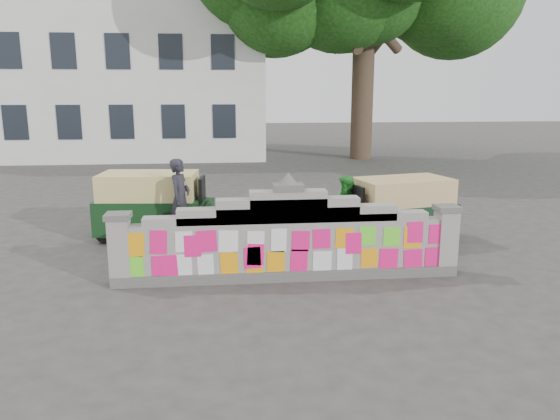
{
  "coord_description": "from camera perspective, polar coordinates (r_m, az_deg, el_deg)",
  "views": [
    {
      "loc": [
        -1.18,
        -9.6,
        3.44
      ],
      "look_at": [
        -0.04,
        1.0,
        1.1
      ],
      "focal_mm": 35.0,
      "sensor_mm": 36.0,
      "label": 1
    }
  ],
  "objects": [
    {
      "name": "cyclist_rider",
      "position": [
        12.32,
        -10.34,
        0.13
      ],
      "size": [
        0.62,
        0.74,
        1.74
      ],
      "primitive_type": "imported",
      "rotation": [
        0.0,
        0.0,
        1.19
      ],
      "color": "#23222A",
      "rests_on": "ground"
    },
    {
      "name": "ground",
      "position": [
        10.27,
        0.82,
        -7.2
      ],
      "size": [
        100.0,
        100.0,
        0.0
      ],
      "primitive_type": "plane",
      "color": "#383533",
      "rests_on": "ground"
    },
    {
      "name": "rickshaw_right",
      "position": [
        12.86,
        12.36,
        0.1
      ],
      "size": [
        2.76,
        1.73,
        1.48
      ],
      "rotation": [
        0.0,
        0.0,
        3.37
      ],
      "color": "black",
      "rests_on": "ground"
    },
    {
      "name": "pedestrian",
      "position": [
        12.38,
        7.02,
        -0.08
      ],
      "size": [
        0.94,
        0.97,
        1.58
      ],
      "primitive_type": "imported",
      "rotation": [
        0.0,
        0.0,
        -0.91
      ],
      "color": "#268B2A",
      "rests_on": "ground"
    },
    {
      "name": "parapet_wall",
      "position": [
        10.04,
        0.83,
        -3.17
      ],
      "size": [
        6.48,
        0.44,
        2.01
      ],
      "color": "#4C4C49",
      "rests_on": "ground"
    },
    {
      "name": "rickshaw_left",
      "position": [
        13.28,
        -13.15,
        0.6
      ],
      "size": [
        2.86,
        1.53,
        1.55
      ],
      "rotation": [
        0.0,
        0.0,
        -0.1
      ],
      "color": "#113315",
      "rests_on": "ground"
    },
    {
      "name": "cyclist_bike",
      "position": [
        12.4,
        -10.28,
        -1.48
      ],
      "size": [
        2.06,
        1.36,
        1.03
      ],
      "primitive_type": "imported",
      "rotation": [
        0.0,
        0.0,
        1.19
      ],
      "color": "black",
      "rests_on": "ground"
    },
    {
      "name": "building",
      "position": [
        32.12,
        -17.04,
        12.88
      ],
      "size": [
        16.0,
        10.0,
        8.9
      ],
      "color": "silver",
      "rests_on": "ground"
    }
  ]
}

